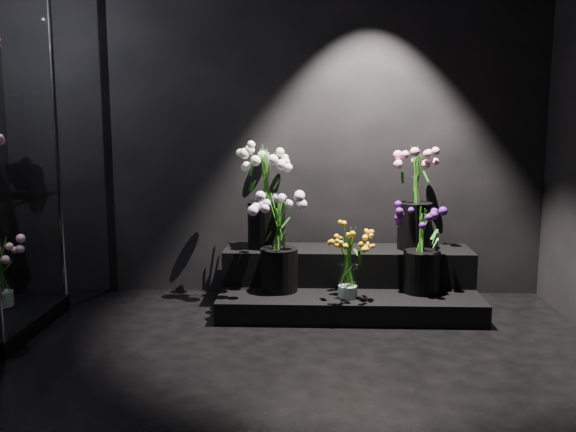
{
  "coord_description": "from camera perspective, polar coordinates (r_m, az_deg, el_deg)",
  "views": [
    {
      "loc": [
        0.3,
        -2.76,
        1.37
      ],
      "look_at": [
        0.15,
        1.2,
        0.72
      ],
      "focal_mm": 40.0,
      "sensor_mm": 36.0,
      "label": 1
    }
  ],
  "objects": [
    {
      "name": "floor",
      "position": [
        3.1,
        -3.71,
        -16.89
      ],
      "size": [
        4.0,
        4.0,
        0.0
      ],
      "primitive_type": "plane",
      "color": "black",
      "rests_on": "ground"
    },
    {
      "name": "wall_back",
      "position": [
        4.77,
        -1.4,
        9.72
      ],
      "size": [
        4.0,
        0.0,
        4.0
      ],
      "primitive_type": "plane",
      "rotation": [
        1.57,
        0.0,
        0.0
      ],
      "color": "black",
      "rests_on": "floor"
    },
    {
      "name": "wall_front",
      "position": [
        0.82,
        -19.56,
        11.17
      ],
      "size": [
        4.0,
        0.0,
        4.0
      ],
      "primitive_type": "plane",
      "rotation": [
        -1.57,
        0.0,
        0.0
      ],
      "color": "black",
      "rests_on": "floor"
    },
    {
      "name": "display_riser",
      "position": [
        4.58,
        5.33,
        -5.97
      ],
      "size": [
        1.76,
        0.78,
        0.39
      ],
      "color": "black",
      "rests_on": "floor"
    },
    {
      "name": "bouquet_orange_bells",
      "position": [
        4.23,
        5.38,
        -4.02
      ],
      "size": [
        0.28,
        0.28,
        0.48
      ],
      "rotation": [
        0.0,
        0.0,
        0.11
      ],
      "color": "white",
      "rests_on": "display_riser"
    },
    {
      "name": "bouquet_lilac",
      "position": [
        4.34,
        -0.81,
        -1.81
      ],
      "size": [
        0.38,
        0.38,
        0.68
      ],
      "rotation": [
        0.0,
        0.0,
        0.05
      ],
      "color": "black",
      "rests_on": "display_riser"
    },
    {
      "name": "bouquet_purple",
      "position": [
        4.41,
        11.85,
        -2.51
      ],
      "size": [
        0.34,
        0.34,
        0.59
      ],
      "rotation": [
        0.0,
        0.0,
        -0.03
      ],
      "color": "black",
      "rests_on": "display_riser"
    },
    {
      "name": "bouquet_cream_roses",
      "position": [
        4.59,
        -1.95,
        2.47
      ],
      "size": [
        0.43,
        0.43,
        0.74
      ],
      "rotation": [
        0.0,
        0.0,
        0.04
      ],
      "color": "black",
      "rests_on": "display_riser"
    },
    {
      "name": "bouquet_pink_roses",
      "position": [
        4.62,
        11.27,
        2.17
      ],
      "size": [
        0.39,
        0.39,
        0.73
      ],
      "rotation": [
        0.0,
        0.0,
        0.13
      ],
      "color": "black",
      "rests_on": "display_riser"
    },
    {
      "name": "bouquet_case_base_pink",
      "position": [
        4.6,
        -24.24,
        -4.41
      ],
      "size": [
        0.39,
        0.39,
        0.46
      ],
      "rotation": [
        0.0,
        0.0,
        -0.32
      ],
      "color": "white",
      "rests_on": "display_case"
    }
  ]
}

